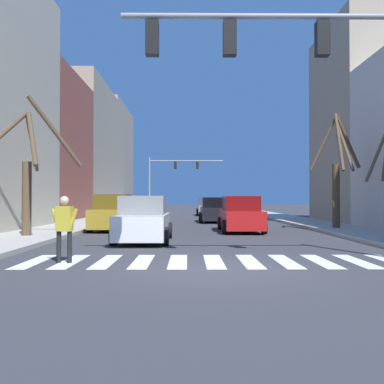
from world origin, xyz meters
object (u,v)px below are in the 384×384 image
(pedestrian_waiting_at_curb, at_px, (64,223))
(street_tree_right_near, at_px, (338,173))
(car_parked_right_near, at_px, (240,215))
(pedestrian_crossing_street, at_px, (336,208))
(car_parked_left_far, at_px, (208,207))
(traffic_signal_near, at_px, (315,66))
(car_at_intersection, at_px, (114,214))
(traffic_signal_far, at_px, (172,172))
(car_parked_right_mid, at_px, (144,220))
(car_parked_right_far, at_px, (215,211))
(street_tree_left_near, at_px, (30,170))
(car_parked_left_mid, at_px, (137,210))

(pedestrian_waiting_at_curb, relative_size, street_tree_right_near, 0.29)
(car_parked_right_near, relative_size, pedestrian_crossing_street, 2.90)
(pedestrian_waiting_at_curb, height_order, street_tree_right_near, street_tree_right_near)
(car_parked_left_far, relative_size, pedestrian_waiting_at_curb, 2.82)
(traffic_signal_near, relative_size, car_at_intersection, 1.62)
(car_parked_right_near, distance_m, pedestrian_waiting_at_curb, 11.92)
(car_parked_left_far, height_order, pedestrian_waiting_at_curb, same)
(traffic_signal_far, bearing_deg, car_parked_right_mid, -89.46)
(car_parked_right_near, bearing_deg, pedestrian_crossing_street, -82.44)
(car_parked_right_far, distance_m, street_tree_left_near, 15.31)
(car_parked_right_far, bearing_deg, street_tree_right_near, -146.71)
(traffic_signal_near, height_order, pedestrian_crossing_street, traffic_signal_near)
(car_parked_right_mid, height_order, car_parked_left_mid, car_parked_left_mid)
(car_parked_left_far, bearing_deg, traffic_signal_far, 20.16)
(traffic_signal_far, bearing_deg, pedestrian_waiting_at_curb, -91.46)
(traffic_signal_near, distance_m, car_parked_left_far, 32.09)
(car_parked_right_far, xyz_separation_m, street_tree_right_near, (5.54, -8.44, 2.05))
(street_tree_right_near, bearing_deg, car_parked_left_far, 105.00)
(car_at_intersection, relative_size, pedestrian_waiting_at_curb, 2.86)
(car_parked_right_near, bearing_deg, car_parked_right_far, 4.34)
(car_parked_left_far, xyz_separation_m, street_tree_left_near, (-8.09, -25.04, 1.94))
(traffic_signal_near, distance_m, car_parked_left_mid, 22.20)
(street_tree_left_near, bearing_deg, car_parked_right_far, 57.89)
(car_parked_right_far, relative_size, car_parked_right_mid, 1.05)
(car_parked_right_near, bearing_deg, street_tree_left_near, 114.57)
(car_parked_right_mid, height_order, pedestrian_waiting_at_curb, car_parked_right_mid)
(pedestrian_crossing_street, bearing_deg, traffic_signal_near, 26.23)
(car_parked_right_far, distance_m, car_at_intersection, 9.73)
(car_at_intersection, relative_size, street_tree_right_near, 0.83)
(car_parked_right_near, bearing_deg, car_parked_right_mid, 140.87)
(car_parked_left_far, bearing_deg, pedestrian_crossing_street, -164.87)
(car_at_intersection, relative_size, pedestrian_crossing_street, 2.84)
(traffic_signal_far, distance_m, pedestrian_waiting_at_curb, 42.23)
(traffic_signal_far, distance_m, car_parked_right_near, 32.08)
(traffic_signal_near, bearing_deg, car_parked_left_far, 92.24)
(traffic_signal_near, relative_size, car_parked_left_mid, 1.83)
(car_parked_right_mid, relative_size, car_parked_right_near, 0.96)
(car_parked_left_far, height_order, street_tree_right_near, street_tree_right_near)
(car_parked_left_far, xyz_separation_m, car_parked_right_mid, (-3.50, -26.15, 0.01))
(traffic_signal_far, distance_m, car_parked_left_mid, 21.95)
(traffic_signal_near, bearing_deg, car_parked_right_far, 93.67)
(traffic_signal_near, height_order, street_tree_right_near, traffic_signal_near)
(traffic_signal_near, distance_m, street_tree_right_near, 12.16)
(car_parked_right_far, relative_size, pedestrian_crossing_street, 2.93)
(traffic_signal_far, relative_size, car_parked_right_far, 1.82)
(traffic_signal_far, distance_m, car_parked_right_far, 23.31)
(pedestrian_waiting_at_curb, bearing_deg, car_parked_left_mid, -78.48)
(car_parked_left_far, xyz_separation_m, car_parked_right_near, (0.66, -21.04, 0.02))
(car_parked_right_far, relative_size, car_parked_left_mid, 1.16)
(traffic_signal_far, relative_size, car_parked_left_mid, 2.12)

